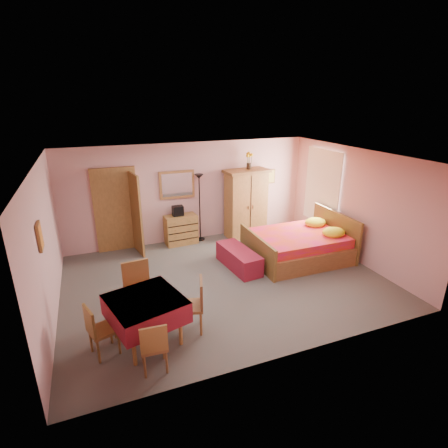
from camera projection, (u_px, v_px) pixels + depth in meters
name	position (u px, v px, depth m)	size (l,w,h in m)	color
floor	(225.00, 280.00, 7.43)	(6.50, 6.50, 0.00)	#5F5A53
ceiling	(225.00, 157.00, 6.54)	(6.50, 6.50, 0.00)	brown
wall_back	(190.00, 192.00, 9.18)	(6.50, 0.10, 2.60)	#CE9595
wall_front	(291.00, 280.00, 4.80)	(6.50, 0.10, 2.60)	#CE9595
wall_left	(46.00, 246.00, 5.88)	(0.10, 5.00, 2.60)	#CE9595
wall_right	(355.00, 205.00, 8.10)	(0.10, 5.00, 2.60)	#CE9595
doorway	(116.00, 211.00, 8.59)	(1.06, 0.12, 2.15)	#9E6B35
window	(322.00, 187.00, 9.09)	(0.08, 1.40, 1.95)	white
picture_left	(40.00, 236.00, 5.22)	(0.04, 0.32, 0.42)	orange
picture_back	(270.00, 176.00, 9.87)	(0.30, 0.04, 0.40)	#D8BF59
chest_of_drawers	(181.00, 230.00, 9.15)	(0.83, 0.41, 0.78)	#A17136
wall_mirror	(177.00, 185.00, 8.94)	(0.91, 0.05, 0.72)	silver
stereo	(178.00, 211.00, 8.97)	(0.28, 0.20, 0.26)	black
floor_lamp	(200.00, 208.00, 9.22)	(0.23, 0.23, 1.80)	black
wardrobe	(246.00, 204.00, 9.51)	(1.19, 0.61, 1.86)	#A56F38
sunflower_vase	(249.00, 161.00, 9.20)	(0.18, 0.18, 0.45)	yellow
bed	(298.00, 238.00, 8.26)	(2.24, 1.77, 1.04)	#E0155C
bench	(239.00, 259.00, 7.90)	(0.49, 1.33, 0.44)	maroon
dining_table	(147.00, 320.00, 5.45)	(1.05, 1.05, 0.77)	maroon
chair_south	(153.00, 344.00, 4.88)	(0.37, 0.37, 0.81)	brown
chair_north	(140.00, 292.00, 5.98)	(0.46, 0.46, 1.02)	olive
chair_west	(103.00, 329.00, 5.17)	(0.39, 0.39, 0.85)	olive
chair_east	(190.00, 306.00, 5.70)	(0.42, 0.42, 0.92)	#946032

